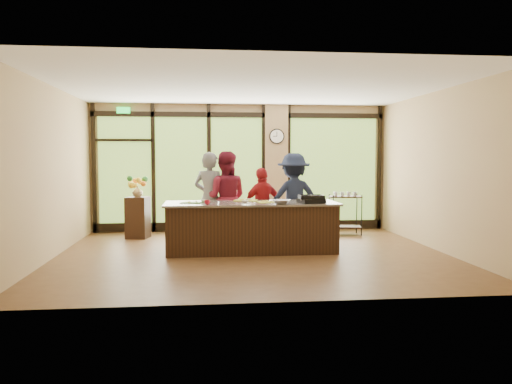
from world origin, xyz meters
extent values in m
plane|color=#51331C|center=(0.00, 0.00, 0.00)|extent=(7.00, 7.00, 0.00)
plane|color=white|center=(0.00, 0.00, 3.00)|extent=(7.00, 7.00, 0.00)
plane|color=tan|center=(0.00, 3.00, 1.50)|extent=(7.00, 0.00, 7.00)
plane|color=tan|center=(-3.50, 0.00, 1.50)|extent=(0.00, 6.00, 6.00)
plane|color=tan|center=(3.50, 0.00, 1.50)|extent=(0.00, 6.00, 6.00)
cube|color=tan|center=(0.85, 2.94, 1.50)|extent=(0.55, 0.12, 3.00)
cube|color=black|center=(0.00, 2.95, 2.75)|extent=(6.90, 0.08, 0.12)
cube|color=black|center=(0.00, 2.95, 0.12)|extent=(6.90, 0.08, 0.20)
cube|color=#19D83F|center=(-2.70, 2.90, 2.83)|extent=(0.30, 0.04, 0.14)
cube|color=#3F7127|center=(-2.70, 2.97, 1.45)|extent=(1.20, 0.02, 2.50)
cube|color=#3F7127|center=(-1.40, 2.97, 1.45)|extent=(1.20, 0.02, 2.50)
cube|color=#3F7127|center=(-0.10, 2.97, 1.45)|extent=(1.20, 0.02, 2.50)
cube|color=#3F7127|center=(2.25, 2.97, 1.45)|extent=(2.10, 0.02, 2.50)
cube|color=black|center=(-3.40, 2.95, 1.50)|extent=(0.08, 0.08, 3.00)
cube|color=black|center=(-2.05, 2.95, 1.50)|extent=(0.08, 0.08, 3.00)
cube|color=black|center=(-0.75, 2.95, 1.50)|extent=(0.08, 0.08, 3.00)
cube|color=black|center=(0.55, 2.95, 1.50)|extent=(0.08, 0.08, 3.00)
cube|color=black|center=(1.15, 2.95, 1.50)|extent=(0.08, 0.08, 3.00)
cube|color=black|center=(3.40, 2.95, 1.50)|extent=(0.08, 0.08, 3.00)
cube|color=black|center=(0.00, 0.30, 0.44)|extent=(3.10, 1.00, 0.88)
cube|color=slate|center=(0.00, 0.30, 0.90)|extent=(3.20, 1.10, 0.04)
cylinder|color=black|center=(0.85, 2.87, 2.25)|extent=(0.36, 0.04, 0.36)
cylinder|color=white|center=(0.85, 2.85, 2.25)|extent=(0.31, 0.01, 0.31)
cube|color=black|center=(0.85, 2.85, 2.30)|extent=(0.01, 0.00, 0.11)
cube|color=black|center=(0.80, 2.85, 2.25)|extent=(0.09, 0.00, 0.01)
imported|color=slate|center=(-0.76, 1.06, 0.93)|extent=(0.80, 0.69, 1.86)
imported|color=maroon|center=(-0.46, 1.07, 0.94)|extent=(1.00, 0.83, 1.87)
imported|color=maroon|center=(0.31, 1.12, 0.77)|extent=(0.98, 0.72, 1.55)
imported|color=#161D32|center=(0.95, 1.12, 0.92)|extent=(1.26, 0.82, 1.84)
cube|color=black|center=(1.08, 0.05, 0.96)|extent=(0.51, 0.44, 0.08)
imported|color=silver|center=(0.51, -0.10, 0.96)|extent=(0.41, 0.41, 0.08)
cube|color=#509034|center=(-1.10, 0.29, 0.93)|extent=(0.43, 0.36, 0.01)
cube|color=gold|center=(-0.08, 0.66, 0.93)|extent=(0.49, 0.40, 0.01)
cube|color=gold|center=(0.32, 0.27, 0.93)|extent=(0.44, 0.36, 0.01)
imported|color=silver|center=(-0.86, 0.37, 0.94)|extent=(0.18, 0.18, 0.05)
imported|color=silver|center=(-0.12, 0.28, 0.94)|extent=(0.14, 0.14, 0.04)
imported|color=silver|center=(-0.02, 0.67, 0.94)|extent=(0.15, 0.15, 0.03)
imported|color=#A41023|center=(-0.82, -0.06, 0.96)|extent=(0.13, 0.13, 0.08)
cube|color=black|center=(-2.31, 2.09, 0.45)|extent=(0.53, 0.53, 0.90)
imported|color=#998053|center=(-2.31, 2.09, 1.02)|extent=(0.30, 0.30, 0.24)
cube|color=black|center=(2.30, 2.07, 0.18)|extent=(0.77, 0.51, 0.03)
cube|color=black|center=(2.30, 2.07, 0.87)|extent=(0.77, 0.51, 0.03)
cylinder|color=black|center=(1.98, 1.89, 0.46)|extent=(0.02, 0.02, 0.92)
cylinder|color=black|center=(2.63, 1.89, 0.46)|extent=(0.02, 0.02, 0.92)
cylinder|color=black|center=(1.98, 2.25, 0.46)|extent=(0.02, 0.02, 0.92)
cylinder|color=black|center=(2.63, 2.25, 0.46)|extent=(0.02, 0.02, 0.92)
imported|color=silver|center=(2.08, 2.07, 0.93)|extent=(0.12, 0.12, 0.09)
imported|color=silver|center=(2.23, 2.07, 0.93)|extent=(0.12, 0.12, 0.09)
imported|color=silver|center=(2.39, 2.07, 0.93)|extent=(0.12, 0.12, 0.09)
imported|color=silver|center=(2.53, 2.07, 0.93)|extent=(0.12, 0.12, 0.09)
camera|label=1|loc=(-0.87, -8.88, 1.76)|focal=35.00mm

